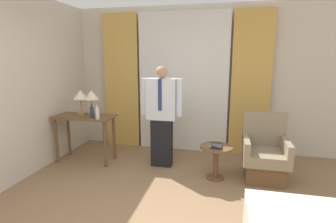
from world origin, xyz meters
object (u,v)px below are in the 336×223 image
desk (85,125)px  armchair (264,156)px  bottle_by_lamp (92,112)px  person (162,114)px  table_lamp_right (91,96)px  table_lamp_left (80,96)px  book (216,146)px  bottle_near_edge (97,113)px  side_table (216,156)px

desk → armchair: bearing=-0.7°
bottle_by_lamp → person: bearing=10.3°
table_lamp_right → table_lamp_left: bearing=180.0°
bottle_by_lamp → book: bearing=-3.2°
table_lamp_right → book: table_lamp_right is taller
person → table_lamp_left: bearing=-180.0°
bottle_near_edge → armchair: (2.58, 0.13, -0.55)m
table_lamp_right → side_table: (2.11, -0.29, -0.78)m
person → armchair: (1.59, -0.13, -0.54)m
table_lamp_right → bottle_by_lamp: size_ratio=1.89×
table_lamp_right → bottle_near_edge: bearing=-48.3°
table_lamp_left → book: table_lamp_left is taller
bottle_near_edge → bottle_by_lamp: 0.14m
side_table → table_lamp_right: bearing=172.1°
table_lamp_left → table_lamp_right: same height
table_lamp_left → bottle_near_edge: table_lamp_left is taller
side_table → book: (0.00, -0.02, 0.17)m
desk → table_lamp_right: bearing=42.3°
bottle_by_lamp → bottle_near_edge: bearing=-23.5°
side_table → book: bearing=-87.7°
table_lamp_left → desk: bearing=-42.3°
table_lamp_right → bottle_by_lamp: bearing=-63.0°
bottle_by_lamp → side_table: size_ratio=0.45×
desk → armchair: armchair is taller
table_lamp_left → person: (1.43, 0.00, -0.24)m
table_lamp_left → side_table: table_lamp_left is taller
armchair → book: bearing=-165.2°
table_lamp_left → armchair: size_ratio=0.44×
desk → table_lamp_right: size_ratio=2.37×
desk → bottle_near_edge: bearing=-26.2°
armchair → book: size_ratio=4.09×
bottle_by_lamp → table_lamp_left: bearing=146.8°
bottle_near_edge → armchair: size_ratio=0.24×
desk → side_table: bearing=-5.1°
table_lamp_left → person: bearing=0.0°
desk → bottle_near_edge: 0.45m
bottle_near_edge → bottle_by_lamp: size_ratio=1.04×
side_table → book: 0.17m
bottle_near_edge → table_lamp_right: bearing=131.7°
table_lamp_left → person: size_ratio=0.26×
table_lamp_right → side_table: size_ratio=0.85×
bottle_by_lamp → side_table: bottle_by_lamp is taller
table_lamp_left → side_table: (2.32, -0.29, -0.78)m
table_lamp_left → table_lamp_right: (0.21, 0.00, 0.00)m
table_lamp_left → armchair: bearing=-2.5°
table_lamp_right → armchair: (2.81, -0.13, -0.78)m
desk → book: size_ratio=4.29×
bottle_by_lamp → armchair: size_ratio=0.23×
armchair → book: armchair is taller
bottle_near_edge → person: (0.99, 0.26, -0.01)m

